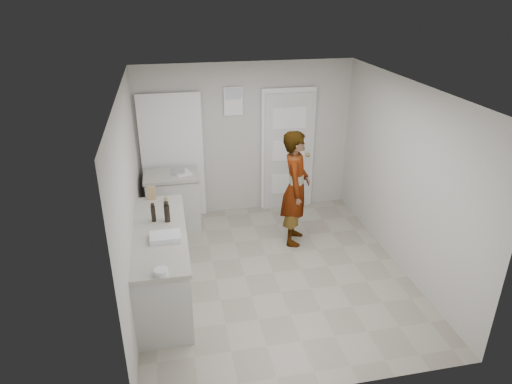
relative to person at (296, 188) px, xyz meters
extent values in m
plane|color=gray|center=(-0.51, -0.78, -0.87)|extent=(4.00, 4.00, 0.00)
plane|color=#B0ADA6|center=(-0.51, 1.22, 0.38)|extent=(3.50, 0.00, 3.50)
plane|color=#B0ADA6|center=(-0.51, -2.78, 0.38)|extent=(3.50, 0.00, 3.50)
plane|color=#B0ADA6|center=(-2.26, -0.78, 0.38)|extent=(0.00, 4.00, 4.00)
plane|color=#B0ADA6|center=(1.24, -0.78, 0.38)|extent=(0.00, 4.00, 4.00)
plane|color=silver|center=(-0.51, -0.78, 1.63)|extent=(4.00, 4.00, 0.00)
cube|color=silver|center=(0.19, 1.15, 0.13)|extent=(0.80, 0.05, 2.00)
cube|color=white|center=(0.19, 1.18, 0.16)|extent=(0.90, 0.04, 2.10)
sphere|color=#B88947|center=(0.52, 1.10, 0.08)|extent=(0.07, 0.07, 0.07)
cube|color=white|center=(-0.71, 1.19, 1.03)|extent=(0.30, 0.02, 0.45)
cube|color=black|center=(-1.71, 1.19, 0.15)|extent=(0.90, 0.05, 2.04)
cube|color=white|center=(-1.71, 1.16, 0.16)|extent=(0.98, 0.02, 2.10)
cube|color=silver|center=(-1.96, -0.98, -0.44)|extent=(0.60, 1.90, 0.86)
cube|color=black|center=(-1.96, -0.98, -0.83)|extent=(0.56, 1.86, 0.08)
cube|color=#B2B0A3|center=(-1.96, -0.98, 0.03)|extent=(0.64, 1.96, 0.05)
cube|color=silver|center=(-1.76, 0.77, -0.44)|extent=(0.80, 0.55, 0.86)
cube|color=black|center=(-1.76, 0.77, -0.83)|extent=(0.75, 0.54, 0.08)
cube|color=#B2B0A3|center=(-1.76, 0.77, 0.03)|extent=(0.84, 0.61, 0.05)
imported|color=silver|center=(0.00, 0.00, 0.00)|extent=(0.61, 0.74, 1.73)
cube|color=#A38051|center=(-2.04, -0.08, 0.15)|extent=(0.11, 0.06, 0.18)
cylinder|color=tan|center=(-1.85, -0.21, 0.10)|extent=(0.05, 0.05, 0.07)
cylinder|color=black|center=(-1.85, -0.77, 0.17)|extent=(0.07, 0.07, 0.22)
sphere|color=black|center=(-1.85, -0.77, 0.31)|extent=(0.06, 0.06, 0.06)
cylinder|color=black|center=(-2.01, -0.73, 0.16)|extent=(0.06, 0.06, 0.20)
sphere|color=black|center=(-2.01, -0.73, 0.29)|extent=(0.05, 0.05, 0.05)
cube|color=silver|center=(-1.89, -1.19, 0.09)|extent=(0.35, 0.25, 0.06)
cube|color=white|center=(-1.89, -1.19, 0.08)|extent=(0.31, 0.20, 0.05)
cylinder|color=silver|center=(-1.94, -1.88, 0.09)|extent=(0.14, 0.14, 0.05)
sphere|color=white|center=(-1.96, -1.89, 0.09)|extent=(0.05, 0.05, 0.05)
sphere|color=white|center=(-1.92, -1.87, 0.09)|extent=(0.05, 0.05, 0.05)
cube|color=white|center=(-1.59, 0.78, 0.06)|extent=(0.31, 0.35, 0.01)
camera|label=1|loc=(-1.77, -5.81, 2.71)|focal=32.00mm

